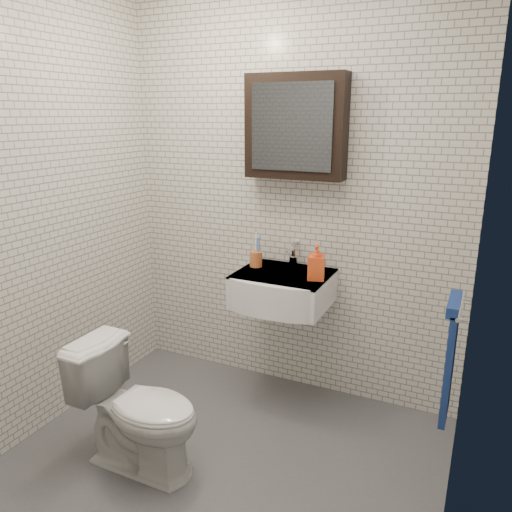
% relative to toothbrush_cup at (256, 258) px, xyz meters
% --- Properties ---
extents(ground, '(2.20, 2.00, 0.01)m').
position_rel_toothbrush_cup_xyz_m(ground, '(0.16, -0.83, -0.90)').
color(ground, '#4F5157').
rests_on(ground, ground).
extents(room_shell, '(2.22, 2.02, 2.51)m').
position_rel_toothbrush_cup_xyz_m(room_shell, '(0.16, -0.83, 0.56)').
color(room_shell, silver).
rests_on(room_shell, ground).
extents(washbasin, '(0.55, 0.50, 0.20)m').
position_rel_toothbrush_cup_xyz_m(washbasin, '(0.21, -0.09, -0.15)').
color(washbasin, white).
rests_on(washbasin, room_shell).
extents(faucet, '(0.06, 0.20, 0.15)m').
position_rel_toothbrush_cup_xyz_m(faucet, '(0.21, 0.11, 0.01)').
color(faucet, silver).
rests_on(faucet, washbasin).
extents(mirror_cabinet, '(0.60, 0.15, 0.60)m').
position_rel_toothbrush_cup_xyz_m(mirror_cabinet, '(0.21, 0.10, 0.80)').
color(mirror_cabinet, black).
rests_on(mirror_cabinet, room_shell).
extents(towel_rail, '(0.09, 0.30, 0.58)m').
position_rel_toothbrush_cup_xyz_m(towel_rail, '(1.20, -0.48, -0.18)').
color(towel_rail, silver).
rests_on(towel_rail, room_shell).
extents(toothbrush_cup, '(0.10, 0.10, 0.21)m').
position_rel_toothbrush_cup_xyz_m(toothbrush_cup, '(0.00, 0.00, 0.00)').
color(toothbrush_cup, '#C46531').
rests_on(toothbrush_cup, washbasin).
extents(soap_bottle, '(0.12, 0.12, 0.21)m').
position_rel_toothbrush_cup_xyz_m(soap_bottle, '(0.42, -0.08, 0.05)').
color(soap_bottle, orange).
rests_on(soap_bottle, washbasin).
extents(toilet, '(0.66, 0.38, 0.67)m').
position_rel_toothbrush_cup_xyz_m(toilet, '(-0.21, -0.96, -0.57)').
color(toilet, white).
rests_on(toilet, ground).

